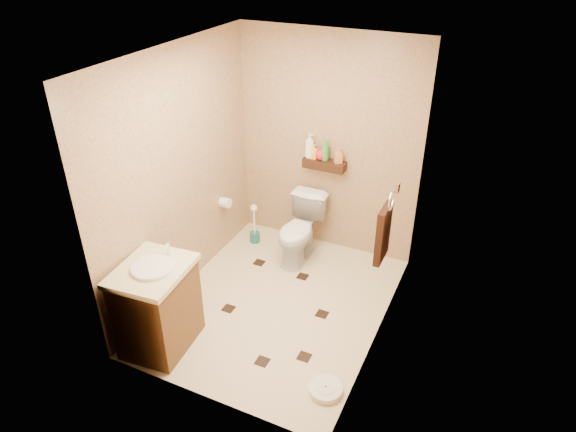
% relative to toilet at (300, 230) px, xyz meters
% --- Properties ---
extents(ground, '(2.50, 2.50, 0.00)m').
position_rel_toilet_xyz_m(ground, '(0.13, -0.83, -0.35)').
color(ground, beige).
rests_on(ground, ground).
extents(wall_back, '(2.00, 0.04, 2.40)m').
position_rel_toilet_xyz_m(wall_back, '(0.13, 0.42, 0.85)').
color(wall_back, tan).
rests_on(wall_back, ground).
extents(wall_front, '(2.00, 0.04, 2.40)m').
position_rel_toilet_xyz_m(wall_front, '(0.13, -2.08, 0.85)').
color(wall_front, tan).
rests_on(wall_front, ground).
extents(wall_left, '(0.04, 2.50, 2.40)m').
position_rel_toilet_xyz_m(wall_left, '(-0.87, -0.83, 0.85)').
color(wall_left, tan).
rests_on(wall_left, ground).
extents(wall_right, '(0.04, 2.50, 2.40)m').
position_rel_toilet_xyz_m(wall_right, '(1.13, -0.83, 0.85)').
color(wall_right, tan).
rests_on(wall_right, ground).
extents(ceiling, '(2.00, 2.50, 0.02)m').
position_rel_toilet_xyz_m(ceiling, '(0.13, -0.83, 2.05)').
color(ceiling, white).
rests_on(ceiling, wall_back).
extents(wall_shelf, '(0.46, 0.14, 0.10)m').
position_rel_toilet_xyz_m(wall_shelf, '(0.13, 0.34, 0.67)').
color(wall_shelf, '#371A0F').
rests_on(wall_shelf, wall_back).
extents(floor_accents, '(1.11, 1.39, 0.01)m').
position_rel_toilet_xyz_m(floor_accents, '(0.19, -0.90, -0.35)').
color(floor_accents, black).
rests_on(floor_accents, ground).
extents(toilet, '(0.40, 0.70, 0.71)m').
position_rel_toilet_xyz_m(toilet, '(0.00, 0.00, 0.00)').
color(toilet, white).
rests_on(toilet, ground).
extents(vanity, '(0.60, 0.71, 0.94)m').
position_rel_toilet_xyz_m(vanity, '(-0.57, -1.73, 0.07)').
color(vanity, brown).
rests_on(vanity, ground).
extents(bathroom_scale, '(0.28, 0.28, 0.06)m').
position_rel_toilet_xyz_m(bathroom_scale, '(0.95, -1.64, -0.33)').
color(bathroom_scale, white).
rests_on(bathroom_scale, ground).
extents(toilet_brush, '(0.11, 0.11, 0.49)m').
position_rel_toilet_xyz_m(toilet_brush, '(-0.60, 0.07, -0.18)').
color(toilet_brush, '#1A6A5D').
rests_on(toilet_brush, ground).
extents(towel_ring, '(0.12, 0.30, 0.76)m').
position_rel_toilet_xyz_m(towel_ring, '(1.04, -0.58, 0.59)').
color(towel_ring, silver).
rests_on(towel_ring, wall_right).
extents(toilet_paper, '(0.12, 0.11, 0.12)m').
position_rel_toilet_xyz_m(toilet_paper, '(-0.81, -0.18, 0.25)').
color(toilet_paper, white).
rests_on(toilet_paper, wall_left).
extents(bottle_a, '(0.11, 0.11, 0.27)m').
position_rel_toilet_xyz_m(bottle_a, '(-0.04, 0.34, 0.85)').
color(bottle_a, white).
rests_on(bottle_a, wall_shelf).
extents(bottle_b, '(0.07, 0.07, 0.16)m').
position_rel_toilet_xyz_m(bottle_b, '(0.01, 0.34, 0.79)').
color(bottle_b, gold).
rests_on(bottle_b, wall_shelf).
extents(bottle_c, '(0.15, 0.15, 0.16)m').
position_rel_toilet_xyz_m(bottle_c, '(0.09, 0.34, 0.80)').
color(bottle_c, red).
rests_on(bottle_c, wall_shelf).
extents(bottle_d, '(0.12, 0.12, 0.23)m').
position_rel_toilet_xyz_m(bottle_d, '(0.13, 0.34, 0.83)').
color(bottle_d, green).
rests_on(bottle_d, wall_shelf).
extents(bottle_e, '(0.10, 0.10, 0.16)m').
position_rel_toilet_xyz_m(bottle_e, '(0.28, 0.34, 0.80)').
color(bottle_e, '#D78347').
rests_on(bottle_e, wall_shelf).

